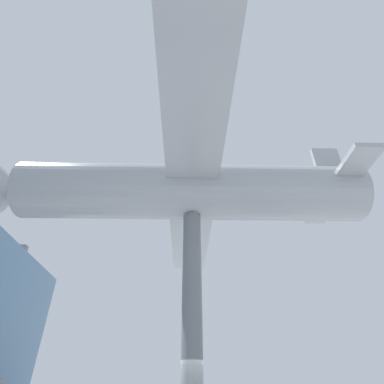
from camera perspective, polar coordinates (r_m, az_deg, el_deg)
support_pylon_central at (r=9.68m, az=0.00°, el=-23.24°), size 0.63×0.63×7.09m
suspended_airplane at (r=11.48m, az=-1.05°, el=0.05°), size 16.15×14.18×3.34m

